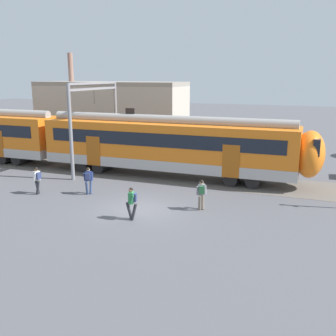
{
  "coord_description": "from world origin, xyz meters",
  "views": [
    {
      "loc": [
        8.43,
        -18.13,
        7.0
      ],
      "look_at": [
        0.39,
        3.26,
        1.6
      ],
      "focal_mm": 42.0,
      "sensor_mm": 36.0,
      "label": 1
    }
  ],
  "objects": [
    {
      "name": "ground_plane",
      "position": [
        0.0,
        0.0,
        0.0
      ],
      "size": [
        160.0,
        160.0,
        0.0
      ],
      "primitive_type": "plane",
      "color": "#515156"
    },
    {
      "name": "pedestrian_white",
      "position": [
        -6.94,
        0.42,
        0.99
      ],
      "size": [
        0.61,
        0.61,
        1.67
      ],
      "color": "#28282D",
      "rests_on": "ground"
    },
    {
      "name": "background_building",
      "position": [
        -10.66,
        16.55,
        3.21
      ],
      "size": [
        14.77,
        5.0,
        9.2
      ],
      "color": "#B2A899",
      "rests_on": "ground"
    },
    {
      "name": "catenary_gantry",
      "position": [
        -6.88,
        7.24,
        4.31
      ],
      "size": [
        0.24,
        6.64,
        6.53
      ],
      "color": "gray",
      "rests_on": "ground"
    },
    {
      "name": "track_bed",
      "position": [
        -12.28,
        7.24,
        0.01
      ],
      "size": [
        80.0,
        4.4,
        0.01
      ],
      "primitive_type": "cube",
      "color": "#605951",
      "rests_on": "ground"
    },
    {
      "name": "pedestrian_grey",
      "position": [
        3.09,
        1.11,
        0.99
      ],
      "size": [
        0.53,
        0.71,
        1.67
      ],
      "color": "#6B6051",
      "rests_on": "ground"
    },
    {
      "name": "pedestrian_green",
      "position": [
        0.26,
        -1.49,
        0.99
      ],
      "size": [
        0.68,
        0.54,
        1.67
      ],
      "color": "#28282D",
      "rests_on": "ground"
    },
    {
      "name": "street_tree_left",
      "position": [
        -7.56,
        20.16,
        4.66
      ],
      "size": [
        3.19,
        3.19,
        6.29
      ],
      "color": "brown",
      "rests_on": "ground"
    },
    {
      "name": "pedestrian_navy",
      "position": [
        -4.03,
        1.46,
        0.99
      ],
      "size": [
        0.53,
        0.71,
        1.67
      ],
      "color": "navy",
      "rests_on": "ground"
    }
  ]
}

